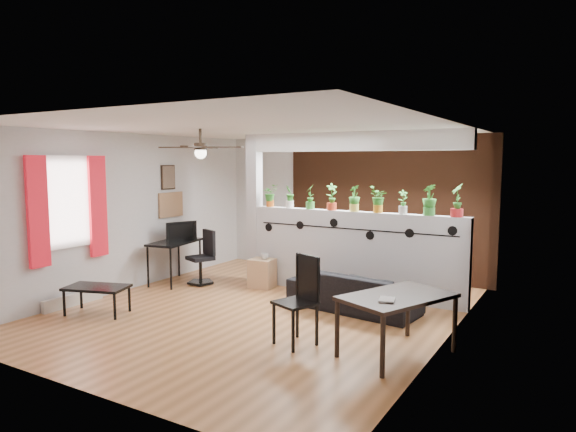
{
  "coord_description": "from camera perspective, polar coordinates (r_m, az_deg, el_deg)",
  "views": [
    {
      "loc": [
        4.0,
        -5.99,
        2.16
      ],
      "look_at": [
        0.11,
        0.6,
        1.32
      ],
      "focal_mm": 32.0,
      "sensor_mm": 36.0,
      "label": 1
    }
  ],
  "objects": [
    {
      "name": "cube_shelf",
      "position": [
        8.78,
        -2.89,
        -6.36
      ],
      "size": [
        0.44,
        0.4,
        0.49
      ],
      "primitive_type": "cube",
      "rotation": [
        0.0,
        0.0,
        0.12
      ],
      "color": "tan",
      "rests_on": "ground"
    },
    {
      "name": "folding_chair",
      "position": [
        6.09,
        1.53,
        -8.42
      ],
      "size": [
        0.55,
        0.55,
        1.05
      ],
      "color": "black",
      "rests_on": "ground"
    },
    {
      "name": "office_chair",
      "position": [
        9.1,
        -9.4,
        -4.94
      ],
      "size": [
        0.51,
        0.51,
        0.93
      ],
      "color": "black",
      "rests_on": "ground"
    },
    {
      "name": "window_assembly",
      "position": [
        8.14,
        -23.24,
        1.15
      ],
      "size": [
        0.09,
        1.3,
        1.55
      ],
      "color": "white",
      "rests_on": "room_shell"
    },
    {
      "name": "corkboard",
      "position": [
        9.59,
        -12.88,
        1.24
      ],
      "size": [
        0.03,
        0.6,
        0.45
      ],
      "primitive_type": "cube",
      "color": "#8F6545",
      "rests_on": "room_shell"
    },
    {
      "name": "potted_plant_3",
      "position": [
        8.33,
        4.89,
        2.24
      ],
      "size": [
        0.29,
        0.28,
        0.44
      ],
      "color": "#C03C1E",
      "rests_on": "partition_wall"
    },
    {
      "name": "coffee_table",
      "position": [
        7.75,
        -20.48,
        -7.62
      ],
      "size": [
        0.96,
        0.72,
        0.4
      ],
      "color": "black",
      "rests_on": "ground"
    },
    {
      "name": "framed_art",
      "position": [
        9.53,
        -13.17,
        4.22
      ],
      "size": [
        0.03,
        0.34,
        0.44
      ],
      "color": "#8C7259",
      "rests_on": "room_shell"
    },
    {
      "name": "potted_plant_8",
      "position": [
        7.68,
        18.29,
        1.77
      ],
      "size": [
        0.3,
        0.32,
        0.48
      ],
      "color": "red",
      "rests_on": "partition_wall"
    },
    {
      "name": "potted_plant_4",
      "position": [
        8.17,
        7.39,
        2.05
      ],
      "size": [
        0.19,
        0.23,
        0.42
      ],
      "color": "#E1CB4F",
      "rests_on": "partition_wall"
    },
    {
      "name": "computer_desk",
      "position": [
        9.25,
        -12.49,
        -3.17
      ],
      "size": [
        0.7,
        1.1,
        0.74
      ],
      "color": "black",
      "rests_on": "ground"
    },
    {
      "name": "baseboard_heater",
      "position": [
        8.36,
        -22.76,
        -8.58
      ],
      "size": [
        0.08,
        1.0,
        0.18
      ],
      "primitive_type": "cube",
      "color": "silver",
      "rests_on": "ground"
    },
    {
      "name": "brick_panel",
      "position": [
        9.55,
        10.83,
        0.97
      ],
      "size": [
        3.9,
        0.05,
        2.6
      ],
      "primitive_type": "cube",
      "color": "#AD5932",
      "rests_on": "ground"
    },
    {
      "name": "dining_table",
      "position": [
        5.86,
        12.05,
        -9.25
      ],
      "size": [
        1.18,
        1.44,
        0.68
      ],
      "color": "black",
      "rests_on": "ground"
    },
    {
      "name": "potted_plant_6",
      "position": [
        7.89,
        12.67,
        1.62
      ],
      "size": [
        0.23,
        0.22,
        0.36
      ],
      "color": "silver",
      "rests_on": "partition_wall"
    },
    {
      "name": "sofa",
      "position": [
        7.55,
        7.28,
        -8.35
      ],
      "size": [
        1.88,
        0.92,
        0.53
      ],
      "primitive_type": "imported",
      "rotation": [
        0.0,
        0.0,
        3.02
      ],
      "color": "black",
      "rests_on": "ground"
    },
    {
      "name": "potted_plant_0",
      "position": [
        8.9,
        -2.01,
        2.36
      ],
      "size": [
        0.21,
        0.23,
        0.39
      ],
      "color": "#D56119",
      "rests_on": "partition_wall"
    },
    {
      "name": "potted_plant_2",
      "position": [
        8.51,
        2.49,
        2.24
      ],
      "size": [
        0.22,
        0.25,
        0.41
      ],
      "color": "green",
      "rests_on": "partition_wall"
    },
    {
      "name": "potted_plant_5",
      "position": [
        8.02,
        9.98,
        1.92
      ],
      "size": [
        0.17,
        0.21,
        0.41
      ],
      "color": "orange",
      "rests_on": "partition_wall"
    },
    {
      "name": "ceiling_header",
      "position": [
        8.15,
        7.47,
        8.23
      ],
      "size": [
        3.6,
        0.18,
        0.3
      ],
      "primitive_type": "cube",
      "color": "white",
      "rests_on": "room_shell"
    },
    {
      "name": "monitor",
      "position": [
        9.34,
        -11.88,
        -2.06
      ],
      "size": [
        0.32,
        0.17,
        0.18
      ],
      "primitive_type": "imported",
      "rotation": [
        0.0,
        0.0,
        1.19
      ],
      "color": "black",
      "rests_on": "computer_desk"
    },
    {
      "name": "partition_wall",
      "position": [
        8.28,
        7.3,
        -4.14
      ],
      "size": [
        3.6,
        0.18,
        1.35
      ],
      "primitive_type": "cube",
      "color": "#BCBCC1",
      "rests_on": "ground"
    },
    {
      "name": "vine_decal",
      "position": [
        8.13,
        7.07,
        -1.44
      ],
      "size": [
        3.31,
        0.01,
        0.3
      ],
      "color": "black",
      "rests_on": "partition_wall"
    },
    {
      "name": "potted_plant_1",
      "position": [
        8.7,
        0.19,
        2.27
      ],
      "size": [
        0.18,
        0.21,
        0.39
      ],
      "color": "white",
      "rests_on": "partition_wall"
    },
    {
      "name": "potted_plant_7",
      "position": [
        7.78,
        15.44,
        1.83
      ],
      "size": [
        0.28,
        0.3,
        0.46
      ],
      "color": "green",
      "rests_on": "partition_wall"
    },
    {
      "name": "cup",
      "position": [
        8.7,
        -2.63,
        -4.49
      ],
      "size": [
        0.15,
        0.15,
        0.11
      ],
      "primitive_type": "imported",
      "rotation": [
        0.0,
        0.0,
        -0.1
      ],
      "color": "gray",
      "rests_on": "cube_shelf"
    },
    {
      "name": "ceiling_fan",
      "position": [
        7.44,
        -9.69,
        7.35
      ],
      "size": [
        1.19,
        1.19,
        0.43
      ],
      "color": "black",
      "rests_on": "room_shell"
    },
    {
      "name": "book",
      "position": [
        5.6,
        10.1,
        -9.07
      ],
      "size": [
        0.21,
        0.25,
        0.02
      ],
      "primitive_type": "imported",
      "rotation": [
        0.0,
        0.0,
        0.25
      ],
      "color": "gray",
      "rests_on": "dining_table"
    },
    {
      "name": "pier_column",
      "position": [
        9.11,
        -3.76,
        0.81
      ],
      "size": [
        0.22,
        0.2,
        2.6
      ],
      "primitive_type": "cube",
      "color": "#BCBCC1",
      "rests_on": "ground"
    },
    {
      "name": "room_shell",
      "position": [
        7.25,
        -3.17,
        -0.57
      ],
      "size": [
        6.3,
        7.1,
        2.9
      ],
      "color": "#9B6032",
      "rests_on": "ground"
    }
  ]
}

